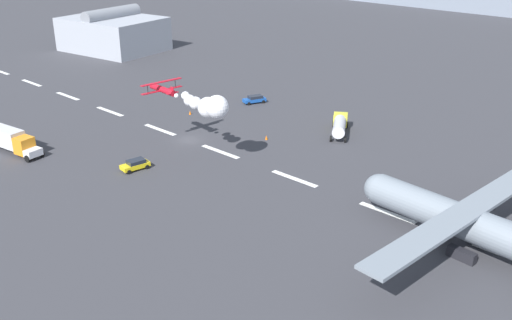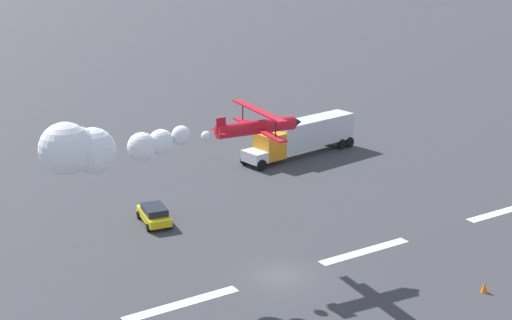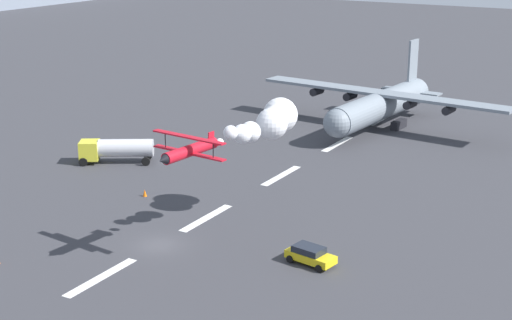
# 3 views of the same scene
# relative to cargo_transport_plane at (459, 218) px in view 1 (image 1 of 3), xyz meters

# --- Properties ---
(ground_plane) EXTENTS (440.00, 440.00, 0.00)m
(ground_plane) POSITION_rel_cargo_transport_plane_xyz_m (-47.52, 1.43, -3.34)
(ground_plane) COLOR #38383D
(ground_plane) RESTS_ON ground
(runway_stripe_0) EXTENTS (8.00, 0.90, 0.01)m
(runway_stripe_0) POSITION_rel_cargo_transport_plane_xyz_m (-115.61, 1.43, -3.34)
(runway_stripe_0) COLOR white
(runway_stripe_0) RESTS_ON ground
(runway_stripe_1) EXTENTS (8.00, 0.90, 0.01)m
(runway_stripe_1) POSITION_rel_cargo_transport_plane_xyz_m (-100.48, 1.43, -3.34)
(runway_stripe_1) COLOR white
(runway_stripe_1) RESTS_ON ground
(runway_stripe_2) EXTENTS (8.00, 0.90, 0.01)m
(runway_stripe_2) POSITION_rel_cargo_transport_plane_xyz_m (-85.35, 1.43, -3.34)
(runway_stripe_2) COLOR white
(runway_stripe_2) RESTS_ON ground
(runway_stripe_3) EXTENTS (8.00, 0.90, 0.01)m
(runway_stripe_3) POSITION_rel_cargo_transport_plane_xyz_m (-70.21, 1.43, -3.34)
(runway_stripe_3) COLOR white
(runway_stripe_3) RESTS_ON ground
(runway_stripe_4) EXTENTS (8.00, 0.90, 0.01)m
(runway_stripe_4) POSITION_rel_cargo_transport_plane_xyz_m (-55.08, 1.43, -3.34)
(runway_stripe_4) COLOR white
(runway_stripe_4) RESTS_ON ground
(runway_stripe_5) EXTENTS (8.00, 0.90, 0.01)m
(runway_stripe_5) POSITION_rel_cargo_transport_plane_xyz_m (-39.95, 1.43, -3.34)
(runway_stripe_5) COLOR white
(runway_stripe_5) RESTS_ON ground
(runway_stripe_6) EXTENTS (8.00, 0.90, 0.01)m
(runway_stripe_6) POSITION_rel_cargo_transport_plane_xyz_m (-24.82, 1.43, -3.34)
(runway_stripe_6) COLOR white
(runway_stripe_6) RESTS_ON ground
(runway_stripe_7) EXTENTS (8.00, 0.90, 0.01)m
(runway_stripe_7) POSITION_rel_cargo_transport_plane_xyz_m (-9.69, 1.43, -3.34)
(runway_stripe_7) COLOR white
(runway_stripe_7) RESTS_ON ground
(runway_stripe_8) EXTENTS (8.00, 0.90, 0.01)m
(runway_stripe_8) POSITION_rel_cargo_transport_plane_xyz_m (5.45, 1.43, -3.34)
(runway_stripe_8) COLOR white
(runway_stripe_8) RESTS_ON ground
(cargo_transport_plane) EXTENTS (25.97, 36.67, 11.09)m
(cargo_transport_plane) POSITION_rel_cargo_transport_plane_xyz_m (0.00, 0.00, 0.00)
(cargo_transport_plane) COLOR gray
(cargo_transport_plane) RESTS_ON ground
(stunt_biplane_red) EXTENTS (18.72, 7.33, 3.62)m
(stunt_biplane_red) POSITION_rel_cargo_transport_plane_xyz_m (-37.29, -3.73, 6.26)
(stunt_biplane_red) COLOR red
(semi_truck_orange) EXTENTS (14.08, 4.76, 3.70)m
(semi_truck_orange) POSITION_rel_cargo_transport_plane_xyz_m (-65.63, -21.04, -1.23)
(semi_truck_orange) COLOR silver
(semi_truck_orange) RESTS_ON ground
(fuel_tanker_truck) EXTENTS (6.71, 8.61, 2.90)m
(fuel_tanker_truck) POSITION_rel_cargo_transport_plane_xyz_m (-30.50, 20.73, -1.61)
(fuel_tanker_truck) COLOR yellow
(fuel_tanker_truck) RESTS_ON ground
(followme_car_yellow) EXTENTS (2.56, 4.44, 1.52)m
(followme_car_yellow) POSITION_rel_cargo_transport_plane_xyz_m (-44.23, -11.88, -2.53)
(followme_car_yellow) COLOR yellow
(followme_car_yellow) RESTS_ON ground
(airport_staff_sedan) EXTENTS (3.44, 4.87, 1.52)m
(airport_staff_sedan) POSITION_rel_cargo_transport_plane_xyz_m (-53.33, 24.16, -2.53)
(airport_staff_sedan) COLOR #194CA5
(airport_staff_sedan) RESTS_ON ground
(hangar_building) EXTENTS (28.03, 22.88, 11.62)m
(hangar_building) POSITION_rel_cargo_transport_plane_xyz_m (-115.38, 34.18, 1.39)
(hangar_building) COLOR #9EA3AD
(hangar_building) RESTS_ON ground
(traffic_cone_near) EXTENTS (0.44, 0.44, 0.75)m
(traffic_cone_near) POSITION_rel_cargo_transport_plane_xyz_m (-57.50, 10.63, -2.97)
(traffic_cone_near) COLOR orange
(traffic_cone_near) RESTS_ON ground
(traffic_cone_far) EXTENTS (0.44, 0.44, 0.75)m
(traffic_cone_far) POSITION_rel_cargo_transport_plane_xyz_m (-38.07, 10.43, -2.97)
(traffic_cone_far) COLOR orange
(traffic_cone_far) RESTS_ON ground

